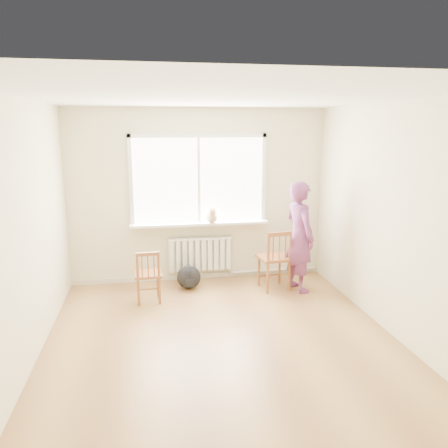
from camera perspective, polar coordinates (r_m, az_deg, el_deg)
name	(u,v)px	position (r m, az deg, el deg)	size (l,w,h in m)	color
floor	(223,343)	(5.14, -0.12, -15.29)	(4.50, 4.50, 0.00)	#A67944
ceiling	(223,96)	(4.56, -0.13, 16.33)	(4.50, 4.50, 0.00)	white
back_wall	(199,196)	(6.86, -3.32, 3.68)	(4.00, 0.01, 2.70)	beige
window	(199,176)	(6.79, -3.33, 6.25)	(2.12, 0.05, 1.42)	white
windowsill	(200,224)	(6.82, -3.17, 0.05)	(2.15, 0.22, 0.04)	white
radiator	(200,253)	(6.96, -3.14, -3.86)	(1.00, 0.12, 0.55)	white
heating_pipe	(275,270)	(7.34, 6.64, -5.99)	(0.04, 0.04, 1.40)	silver
baseboard	(200,276)	(7.16, -3.18, -6.76)	(4.00, 0.03, 0.08)	beige
chair_left	(148,276)	(6.17, -9.87, -6.75)	(0.39, 0.37, 0.76)	#99582C
chair_right	(276,260)	(6.57, 6.74, -4.69)	(0.51, 0.49, 0.92)	#99582C
person	(300,237)	(6.54, 9.84, -1.66)	(0.60, 0.39, 1.64)	#B83D71
cat	(212,216)	(6.74, -1.62, 1.06)	(0.19, 0.42, 0.28)	beige
backpack	(189,277)	(6.68, -4.61, -6.93)	(0.36, 0.27, 0.36)	black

